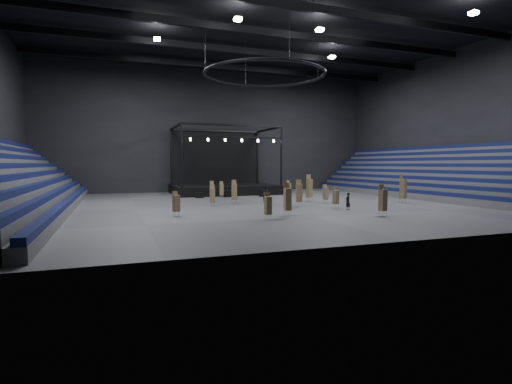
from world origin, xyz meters
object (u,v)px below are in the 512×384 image
object	(u,v)px
chair_stack_3	(383,200)
chair_stack_8	(299,192)
chair_stack_2	(309,188)
chair_stack_9	(289,188)
flight_case_right	(264,193)
chair_stack_13	(403,188)
chair_stack_6	(268,205)
flight_case_mid	(229,194)
flight_case_left	(199,195)
chair_stack_1	(212,191)
chair_stack_10	(326,193)
chair_stack_0	(213,195)
man_center	(348,201)
chair_stack_7	(287,199)
chair_stack_4	(222,189)
chair_stack_11	(234,191)
chair_stack_5	(176,203)
stage	(223,183)
crew_member	(266,194)
chair_stack_12	(336,197)

from	to	relation	value
chair_stack_3	chair_stack_8	size ratio (longest dim) A/B	0.96
chair_stack_2	chair_stack_9	xyz separation A→B (m)	(0.57, 6.71, -0.42)
flight_case_right	chair_stack_13	xyz separation A→B (m)	(10.57, -12.86, 1.13)
chair_stack_6	chair_stack_13	xyz separation A→B (m)	(17.80, 6.73, 0.49)
flight_case_mid	flight_case_left	bearing A→B (deg)	-177.83
chair_stack_1	chair_stack_10	distance (m)	12.19
flight_case_mid	chair_stack_6	size ratio (longest dim) A/B	0.63
chair_stack_0	chair_stack_9	world-z (taller)	chair_stack_0
chair_stack_6	man_center	world-z (taller)	chair_stack_6
chair_stack_0	chair_stack_7	xyz separation A→B (m)	(4.01, -8.47, 0.21)
flight_case_mid	chair_stack_10	bearing A→B (deg)	-54.64
chair_stack_4	chair_stack_13	xyz separation A→B (m)	(16.37, -12.00, 0.47)
chair_stack_1	chair_stack_11	xyz separation A→B (m)	(1.64, -3.00, 0.10)
flight_case_right	chair_stack_5	distance (m)	20.50
chair_stack_5	chair_stack_7	world-z (taller)	chair_stack_7
stage	flight_case_right	xyz separation A→B (m)	(3.42, -7.37, -1.03)
flight_case_mid	chair_stack_13	size ratio (longest dim) A/B	0.42
flight_case_mid	chair_stack_9	distance (m)	7.60
chair_stack_1	chair_stack_7	distance (m)	13.76
chair_stack_10	man_center	bearing A→B (deg)	-108.91
stage	crew_member	xyz separation A→B (m)	(0.78, -14.63, -0.52)
chair_stack_6	chair_stack_10	size ratio (longest dim) A/B	1.03
flight_case_left	chair_stack_2	size ratio (longest dim) A/B	0.35
chair_stack_0	chair_stack_3	xyz separation A→B (m)	(10.93, -11.25, 0.17)
flight_case_left	chair_stack_11	world-z (taller)	chair_stack_11
chair_stack_5	chair_stack_10	bearing A→B (deg)	-2.13
flight_case_mid	chair_stack_11	bearing A→B (deg)	-102.21
chair_stack_13	man_center	distance (m)	9.59
chair_stack_1	chair_stack_2	bearing A→B (deg)	-3.42
chair_stack_8	chair_stack_7	bearing A→B (deg)	-111.39
chair_stack_11	chair_stack_10	bearing A→B (deg)	-6.96
chair_stack_8	man_center	distance (m)	5.03
flight_case_left	chair_stack_2	distance (m)	13.39
chair_stack_1	chair_stack_13	distance (m)	20.21
stage	chair_stack_9	size ratio (longest dim) A/B	6.91
chair_stack_7	chair_stack_9	size ratio (longest dim) A/B	1.28
chair_stack_0	chair_stack_11	xyz separation A→B (m)	(2.75, 1.98, 0.16)
stage	chair_stack_2	bearing A→B (deg)	-68.72
chair_stack_12	man_center	size ratio (longest dim) A/B	1.25
chair_stack_12	chair_stack_13	distance (m)	9.21
chair_stack_8	man_center	xyz separation A→B (m)	(2.78, -4.15, -0.58)
stage	chair_stack_2	distance (m)	16.03
chair_stack_0	chair_stack_11	world-z (taller)	chair_stack_11
chair_stack_0	chair_stack_7	bearing A→B (deg)	-57.10
chair_stack_2	flight_case_mid	bearing A→B (deg)	126.48
stage	chair_stack_8	bearing A→B (deg)	-83.26
stage	chair_stack_8	size ratio (longest dim) A/B	5.40
crew_member	chair_stack_7	bearing A→B (deg)	161.34
chair_stack_8	chair_stack_9	bearing A→B (deg)	82.22
chair_stack_9	chair_stack_10	bearing A→B (deg)	-100.28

